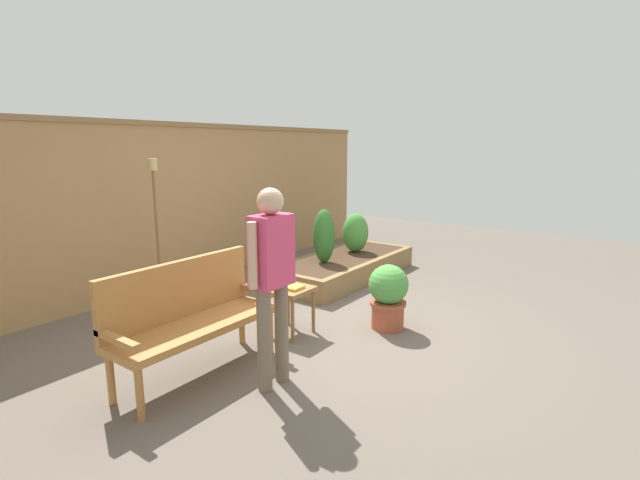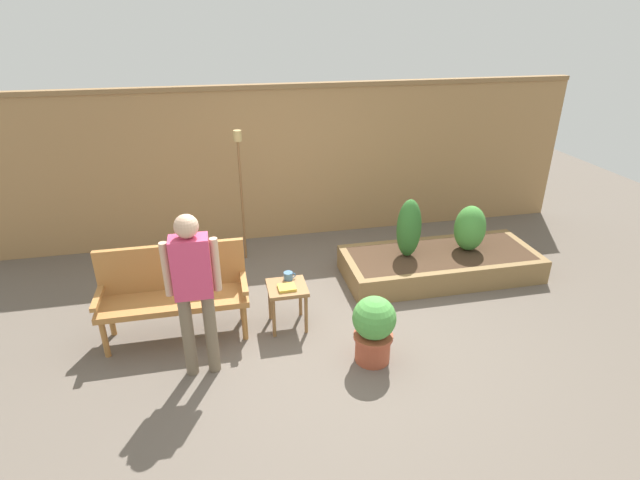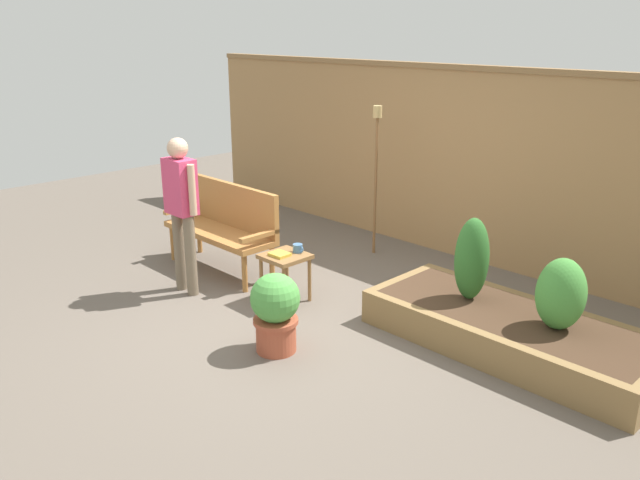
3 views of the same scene
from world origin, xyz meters
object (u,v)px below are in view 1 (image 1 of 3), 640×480
object	(u,v)px
potted_boxwood	(388,294)
tiki_torch	(156,208)
book_on_table	(294,287)
cup_on_table	(282,280)
person_by_bench	(272,271)
garden_bench	(189,310)
shrub_near_bench	(324,236)
side_table	(290,296)
shrub_far_corner	(355,233)

from	to	relation	value
potted_boxwood	tiki_torch	world-z (taller)	tiki_torch
book_on_table	tiki_torch	world-z (taller)	tiki_torch
cup_on_table	person_by_bench	xyz separation A→B (m)	(-0.91, -0.69, 0.41)
garden_bench	cup_on_table	bearing A→B (deg)	-0.11
cup_on_table	tiki_torch	xyz separation A→B (m)	(-0.35, 1.54, 0.66)
shrub_near_bench	side_table	bearing A→B (deg)	-155.58
garden_bench	book_on_table	bearing A→B (deg)	-9.92
shrub_near_bench	book_on_table	bearing A→B (deg)	-154.01
garden_bench	shrub_near_bench	xyz separation A→B (m)	(2.71, 0.59, 0.12)
cup_on_table	potted_boxwood	world-z (taller)	potted_boxwood
potted_boxwood	shrub_far_corner	xyz separation A→B (m)	(1.70, 1.45, 0.22)
potted_boxwood	shrub_near_bench	size ratio (longest dim) A/B	0.92
person_by_bench	tiki_torch	bearing A→B (deg)	75.87
side_table	cup_on_table	xyz separation A→B (m)	(0.04, 0.13, 0.12)
side_table	potted_boxwood	world-z (taller)	potted_boxwood
tiki_torch	person_by_bench	bearing A→B (deg)	-104.13
side_table	shrub_near_bench	bearing A→B (deg)	24.42
side_table	potted_boxwood	size ratio (longest dim) A/B	0.71
side_table	cup_on_table	size ratio (longest dim) A/B	3.73
book_on_table	cup_on_table	bearing A→B (deg)	74.51
garden_bench	cup_on_table	size ratio (longest dim) A/B	11.19
side_table	tiki_torch	xyz separation A→B (m)	(-0.31, 1.67, 0.78)
shrub_near_bench	tiki_torch	size ratio (longest dim) A/B	0.42
shrub_far_corner	person_by_bench	world-z (taller)	person_by_bench
shrub_near_bench	shrub_far_corner	size ratio (longest dim) A/B	1.26
person_by_bench	shrub_near_bench	bearing A→B (deg)	27.37
garden_bench	side_table	distance (m)	1.14
garden_bench	shrub_near_bench	distance (m)	2.77
shrub_far_corner	tiki_torch	bearing A→B (deg)	160.70
side_table	tiki_torch	distance (m)	1.87
garden_bench	book_on_table	world-z (taller)	garden_bench
side_table	book_on_table	distance (m)	0.11
person_by_bench	book_on_table	bearing A→B (deg)	29.84
cup_on_table	person_by_bench	world-z (taller)	person_by_bench
garden_bench	book_on_table	distance (m)	1.13
garden_bench	cup_on_table	world-z (taller)	garden_bench
potted_boxwood	person_by_bench	xyz separation A→B (m)	(-1.57, 0.17, 0.57)
potted_boxwood	tiki_torch	xyz separation A→B (m)	(-1.01, 2.40, 0.81)
cup_on_table	potted_boxwood	distance (m)	1.09
cup_on_table	potted_boxwood	xyz separation A→B (m)	(0.66, -0.86, -0.15)
tiki_torch	shrub_near_bench	bearing A→B (deg)	-26.49
shrub_near_bench	shrub_far_corner	xyz separation A→B (m)	(0.81, 0.00, -0.08)
garden_bench	potted_boxwood	size ratio (longest dim) A/B	2.14
side_table	book_on_table	xyz separation A→B (m)	(-0.01, -0.06, 0.10)
side_table	book_on_table	world-z (taller)	book_on_table
side_table	potted_boxwood	xyz separation A→B (m)	(0.70, -0.73, -0.03)
shrub_near_bench	shrub_far_corner	bearing A→B (deg)	0.00
shrub_near_bench	cup_on_table	bearing A→B (deg)	-159.23
side_table	tiki_torch	bearing A→B (deg)	100.63
shrub_far_corner	person_by_bench	bearing A→B (deg)	-158.68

